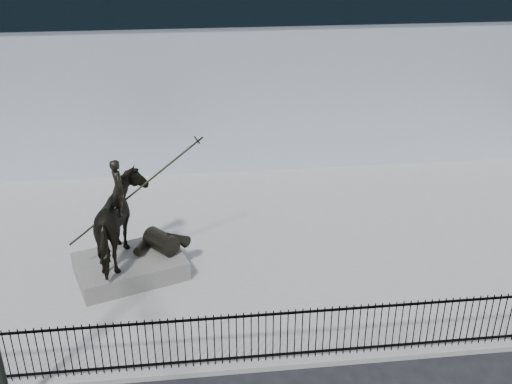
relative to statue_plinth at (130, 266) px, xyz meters
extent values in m
cube|color=gray|center=(4.71, 1.46, -0.37)|extent=(30.00, 12.00, 0.15)
cube|color=silver|center=(4.71, 14.46, 4.06)|extent=(44.00, 14.00, 9.00)
cube|color=black|center=(4.71, -4.29, -0.14)|extent=(22.00, 0.05, 0.05)
cube|color=black|center=(4.71, -4.29, 1.11)|extent=(22.00, 0.05, 0.05)
cube|color=black|center=(4.71, -4.29, 0.46)|extent=(22.00, 0.03, 1.50)
cube|color=#5A5752|center=(0.00, 0.00, 0.00)|extent=(3.67, 3.06, 0.59)
imported|color=black|center=(0.00, 0.00, 1.55)|extent=(2.82, 3.04, 2.51)
imported|color=black|center=(-0.09, -0.03, 2.69)|extent=(0.58, 0.72, 1.70)
cylinder|color=black|center=(0.33, 0.11, 2.44)|extent=(3.84, 1.36, 2.55)
camera|label=1|loc=(2.02, -15.83, 9.98)|focal=42.00mm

